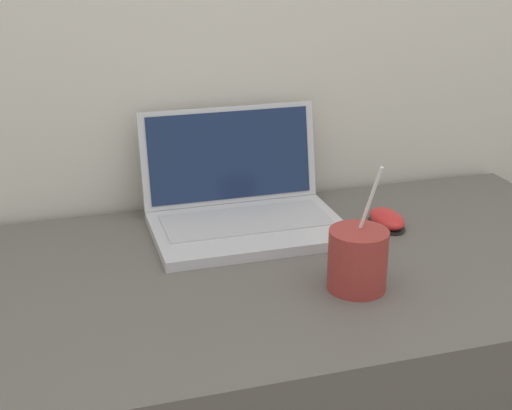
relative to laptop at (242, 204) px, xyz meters
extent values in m
cube|color=silver|center=(0.00, -0.05, -0.04)|extent=(0.38, 0.25, 0.02)
cube|color=#B7B7BC|center=(0.00, -0.03, -0.02)|extent=(0.33, 0.14, 0.00)
cube|color=silver|center=(0.00, 0.10, 0.07)|extent=(0.38, 0.05, 0.20)
cube|color=#19284C|center=(0.00, 0.09, 0.08)|extent=(0.35, 0.04, 0.18)
cylinder|color=#9E332D|center=(0.11, -0.32, 0.01)|extent=(0.10, 0.10, 0.11)
cylinder|color=black|center=(0.11, -0.32, 0.06)|extent=(0.09, 0.09, 0.01)
cylinder|color=white|center=(0.12, -0.31, 0.08)|extent=(0.03, 0.05, 0.18)
ellipsoid|color=black|center=(0.28, -0.09, -0.04)|extent=(0.07, 0.11, 0.01)
ellipsoid|color=red|center=(0.28, -0.09, -0.03)|extent=(0.06, 0.10, 0.03)
camera|label=1|loc=(-0.36, -1.30, 0.53)|focal=50.00mm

